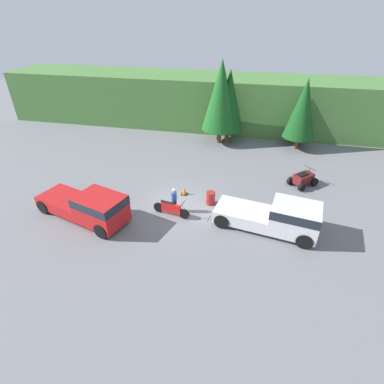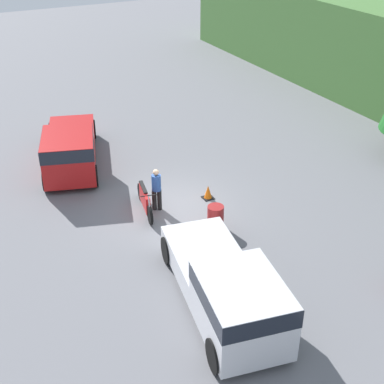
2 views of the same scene
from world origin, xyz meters
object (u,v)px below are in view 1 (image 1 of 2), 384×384
quad_atv (303,179)px  rider_person (174,199)px  pickup_truck_second (278,216)px  traffic_cone (184,191)px  steel_barrel (211,198)px  pickup_truck_red (90,206)px  dirt_bike (171,209)px

quad_atv → rider_person: (-8.22, -5.07, 0.41)m
pickup_truck_second → rider_person: pickup_truck_second is taller
pickup_truck_second → traffic_cone: (-6.08, 2.69, -0.76)m
quad_atv → rider_person: rider_person is taller
pickup_truck_second → quad_atv: bearing=80.8°
rider_person → steel_barrel: (2.09, 1.31, -0.46)m
pickup_truck_red → rider_person: 5.04m
pickup_truck_second → steel_barrel: bearing=165.3°
steel_barrel → quad_atv: bearing=31.5°
dirt_bike → quad_atv: (8.30, 5.51, 0.02)m
quad_atv → traffic_cone: size_ratio=4.11×
quad_atv → steel_barrel: quad_atv is taller
dirt_bike → traffic_cone: size_ratio=4.34×
pickup_truck_second → dirt_bike: size_ratio=2.52×
dirt_bike → quad_atv: bearing=44.7°
traffic_cone → pickup_truck_second: bearing=-23.9°
quad_atv → dirt_bike: bearing=170.4°
rider_person → steel_barrel: bearing=61.2°
pickup_truck_red → pickup_truck_second: 10.97m
pickup_truck_red → steel_barrel: (6.76, 3.19, -0.57)m
dirt_bike → steel_barrel: (2.18, 1.75, -0.04)m
pickup_truck_red → quad_atv: size_ratio=2.80×
quad_atv → traffic_cone: quad_atv is taller
traffic_cone → dirt_bike: bearing=-95.3°
dirt_bike → traffic_cone: dirt_bike is taller
quad_atv → steel_barrel: 7.19m
quad_atv → traffic_cone: bearing=157.2°
pickup_truck_red → rider_person: bearing=39.2°
pickup_truck_red → quad_atv: pickup_truck_red is taller
traffic_cone → steel_barrel: (1.94, -0.77, 0.19)m
dirt_bike → rider_person: size_ratio=1.44×
dirt_bike → rider_person: bearing=90.3°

